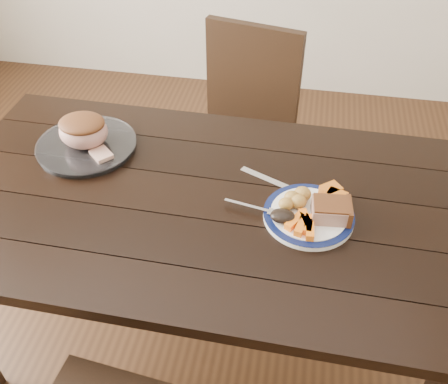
% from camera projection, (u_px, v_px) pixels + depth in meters
% --- Properties ---
extents(ground, '(4.00, 4.00, 0.00)m').
position_uv_depth(ground, '(205.00, 334.00, 2.00)').
color(ground, '#472B16').
rests_on(ground, ground).
extents(dining_table, '(1.61, 0.92, 0.75)m').
position_uv_depth(dining_table, '(200.00, 219.00, 1.56)').
color(dining_table, black).
rests_on(dining_table, ground).
extents(chair_far, '(0.50, 0.51, 0.93)m').
position_uv_depth(chair_far, '(242.00, 124.00, 2.19)').
color(chair_far, black).
rests_on(chair_far, ground).
extents(dinner_plate, '(0.26, 0.26, 0.02)m').
position_uv_depth(dinner_plate, '(308.00, 216.00, 1.43)').
color(dinner_plate, white).
rests_on(dinner_plate, dining_table).
extents(plate_rim, '(0.26, 0.26, 0.02)m').
position_uv_depth(plate_rim, '(309.00, 214.00, 1.42)').
color(plate_rim, '#0C153D').
rests_on(plate_rim, dinner_plate).
extents(serving_platter, '(0.32, 0.32, 0.02)m').
position_uv_depth(serving_platter, '(87.00, 146.00, 1.67)').
color(serving_platter, white).
rests_on(serving_platter, dining_table).
extents(pork_slice, '(0.11, 0.09, 0.05)m').
position_uv_depth(pork_slice, '(331.00, 211.00, 1.39)').
color(pork_slice, tan).
rests_on(pork_slice, dinner_plate).
extents(roasted_potatoes, '(0.09, 0.09, 0.04)m').
position_uv_depth(roasted_potatoes, '(296.00, 199.00, 1.44)').
color(roasted_potatoes, gold).
rests_on(roasted_potatoes, dinner_plate).
extents(carrot_batons, '(0.08, 0.11, 0.02)m').
position_uv_depth(carrot_batons, '(304.00, 224.00, 1.37)').
color(carrot_batons, orange).
rests_on(carrot_batons, dinner_plate).
extents(pumpkin_wedges, '(0.09, 0.09, 0.04)m').
position_uv_depth(pumpkin_wedges, '(333.00, 195.00, 1.45)').
color(pumpkin_wedges, orange).
rests_on(pumpkin_wedges, dinner_plate).
extents(dark_mushroom, '(0.07, 0.05, 0.03)m').
position_uv_depth(dark_mushroom, '(283.00, 216.00, 1.39)').
color(dark_mushroom, black).
rests_on(dark_mushroom, dinner_plate).
extents(fork, '(0.18, 0.05, 0.00)m').
position_uv_depth(fork, '(258.00, 209.00, 1.43)').
color(fork, silver).
rests_on(fork, dinner_plate).
extents(roast_joint, '(0.16, 0.14, 0.11)m').
position_uv_depth(roast_joint, '(84.00, 132.00, 1.63)').
color(roast_joint, tan).
rests_on(roast_joint, serving_platter).
extents(cut_slice, '(0.09, 0.09, 0.02)m').
position_uv_depth(cut_slice, '(101.00, 155.00, 1.61)').
color(cut_slice, tan).
rests_on(cut_slice, serving_platter).
extents(carving_knife, '(0.30, 0.15, 0.01)m').
position_uv_depth(carving_knife, '(303.00, 193.00, 1.50)').
color(carving_knife, silver).
rests_on(carving_knife, dining_table).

